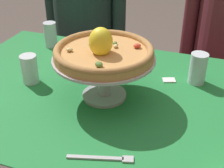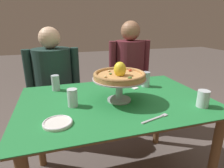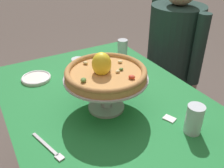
{
  "view_description": "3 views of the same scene",
  "coord_description": "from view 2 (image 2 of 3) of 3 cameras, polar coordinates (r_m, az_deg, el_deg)",
  "views": [
    {
      "loc": [
        0.36,
        -0.92,
        1.35
      ],
      "look_at": [
        0.05,
        -0.03,
        0.78
      ],
      "focal_mm": 49.48,
      "sensor_mm": 36.0,
      "label": 1
    },
    {
      "loc": [
        -0.38,
        -1.15,
        1.23
      ],
      "look_at": [
        -0.02,
        0.04,
        0.82
      ],
      "focal_mm": 30.13,
      "sensor_mm": 36.0,
      "label": 2
    },
    {
      "loc": [
        0.82,
        -0.46,
        1.4
      ],
      "look_at": [
        -0.0,
        0.01,
        0.82
      ],
      "focal_mm": 40.2,
      "sensor_mm": 36.0,
      "label": 3
    }
  ],
  "objects": [
    {
      "name": "dining_table",
      "position": [
        1.36,
        1.19,
        -8.52
      ],
      "size": [
        1.31,
        0.89,
        0.72
      ],
      "color": "brown",
      "rests_on": "ground"
    },
    {
      "name": "water_glass_back_left",
      "position": [
        1.54,
        -16.71,
        0.03
      ],
      "size": [
        0.06,
        0.06,
        0.12
      ],
      "color": "silver",
      "rests_on": "dining_table"
    },
    {
      "name": "diner_left",
      "position": [
        2.02,
        -17.05,
        -1.11
      ],
      "size": [
        0.53,
        0.37,
        1.19
      ],
      "color": "gray",
      "rests_on": "ground"
    },
    {
      "name": "diner_right",
      "position": [
        2.2,
        5.2,
        1.47
      ],
      "size": [
        0.48,
        0.32,
        1.25
      ],
      "color": "maroon",
      "rests_on": "ground"
    },
    {
      "name": "water_glass_front_right",
      "position": [
        1.32,
        25.87,
        -4.33
      ],
      "size": [
        0.07,
        0.07,
        0.11
      ],
      "color": "silver",
      "rests_on": "dining_table"
    },
    {
      "name": "sugar_packet",
      "position": [
        1.54,
        7.04,
        -1.26
      ],
      "size": [
        0.06,
        0.05,
        0.0
      ],
      "primitive_type": "cube",
      "rotation": [
        0.0,
        0.0,
        0.36
      ],
      "color": "white",
      "rests_on": "dining_table"
    },
    {
      "name": "side_plate",
      "position": [
        1.05,
        -16.17,
        -11.22
      ],
      "size": [
        0.16,
        0.16,
        0.02
      ],
      "color": "white",
      "rests_on": "dining_table"
    },
    {
      "name": "water_glass_side_left",
      "position": [
        1.22,
        -11.86,
        -4.45
      ],
      "size": [
        0.07,
        0.07,
        0.12
      ],
      "color": "silver",
      "rests_on": "dining_table"
    },
    {
      "name": "water_glass_back_right",
      "position": [
        1.59,
        10.16,
        1.14
      ],
      "size": [
        0.07,
        0.07,
        0.12
      ],
      "color": "silver",
      "rests_on": "dining_table"
    },
    {
      "name": "dinner_fork",
      "position": [
        1.09,
        13.25,
        -10.04
      ],
      "size": [
        0.19,
        0.07,
        0.01
      ],
      "color": "#B7B7C1",
      "rests_on": "dining_table"
    },
    {
      "name": "pizza_stand",
      "position": [
        1.26,
        2.23,
        -0.25
      ],
      "size": [
        0.36,
        0.36,
        0.16
      ],
      "color": "#B7B7C1",
      "rests_on": "dining_table"
    },
    {
      "name": "pizza",
      "position": [
        1.24,
        2.28,
        2.85
      ],
      "size": [
        0.34,
        0.34,
        0.11
      ],
      "color": "tan",
      "rests_on": "pizza_stand"
    }
  ]
}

